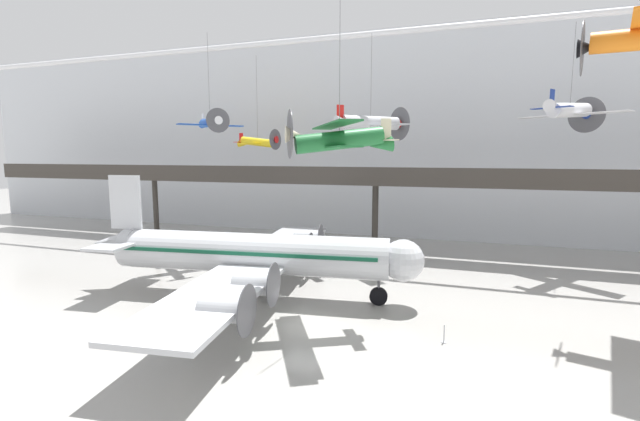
% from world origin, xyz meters
% --- Properties ---
extents(ground_plane, '(260.00, 260.00, 0.00)m').
position_xyz_m(ground_plane, '(0.00, 0.00, 0.00)').
color(ground_plane, '#9E9B96').
extents(hangar_back_wall, '(140.00, 3.00, 26.62)m').
position_xyz_m(hangar_back_wall, '(0.00, 32.75, 13.31)').
color(hangar_back_wall, silver).
rests_on(hangar_back_wall, ground).
extents(mezzanine_walkway, '(110.00, 3.20, 9.53)m').
position_xyz_m(mezzanine_walkway, '(0.00, 21.91, 7.89)').
color(mezzanine_walkway, '#38332D').
rests_on(mezzanine_walkway, ground).
extents(ceiling_truss_beam, '(120.00, 0.60, 0.60)m').
position_xyz_m(ceiling_truss_beam, '(0.00, 19.88, 22.96)').
color(ceiling_truss_beam, silver).
extents(airliner_silver_main, '(26.56, 30.36, 9.23)m').
position_xyz_m(airliner_silver_main, '(-5.91, 3.85, 3.33)').
color(airliner_silver_main, silver).
rests_on(airliner_silver_main, ground).
extents(suspended_plane_silver_racer, '(8.10, 8.08, 10.23)m').
position_xyz_m(suspended_plane_silver_racer, '(0.38, 17.86, 13.96)').
color(suspended_plane_silver_racer, silver).
extents(suspended_plane_white_twin, '(8.67, 7.98, 9.62)m').
position_xyz_m(suspended_plane_white_twin, '(18.27, 20.37, 14.83)').
color(suspended_plane_white_twin, silver).
extents(suspended_plane_green_biplane, '(7.20, 8.04, 11.80)m').
position_xyz_m(suspended_plane_green_biplane, '(1.87, 1.62, 11.81)').
color(suspended_plane_green_biplane, '#1E6B33').
extents(suspended_plane_yellow_lowwing, '(5.68, 6.91, 11.03)m').
position_xyz_m(suspended_plane_yellow_lowwing, '(-14.34, 22.35, 12.33)').
color(suspended_plane_yellow_lowwing, yellow).
extents(suspended_plane_blue_trainer, '(5.38, 5.64, 9.61)m').
position_xyz_m(suspended_plane_blue_trainer, '(-14.57, 12.58, 13.96)').
color(suspended_plane_blue_trainer, '#1E4CAD').
extents(stanchion_barrier, '(0.36, 0.36, 1.08)m').
position_xyz_m(stanchion_barrier, '(8.72, 0.15, 0.33)').
color(stanchion_barrier, '#B2B5BA').
rests_on(stanchion_barrier, ground).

